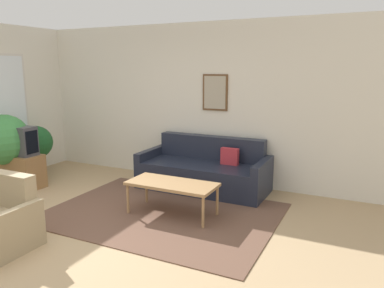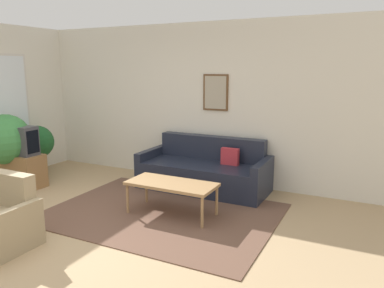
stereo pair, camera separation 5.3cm
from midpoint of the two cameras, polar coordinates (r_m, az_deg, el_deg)
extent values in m
plane|color=tan|center=(4.70, -18.73, -13.64)|extent=(16.00, 16.00, 0.00)
cube|color=brown|center=(5.21, -4.83, -10.45)|extent=(3.04, 2.23, 0.01)
cube|color=silver|center=(6.63, -1.87, 6.32)|extent=(8.00, 0.06, 2.70)
cube|color=brown|center=(6.29, 3.30, 7.85)|extent=(0.44, 0.03, 0.60)
cube|color=#A89E89|center=(6.28, 3.24, 7.84)|extent=(0.38, 0.01, 0.54)
cube|color=#1E2333|center=(6.10, 1.43, -4.96)|extent=(1.84, 0.90, 0.44)
cube|color=#1E2333|center=(6.30, 2.77, -0.52)|extent=(1.84, 0.20, 0.39)
cube|color=#1E2333|center=(6.53, -6.42, -3.28)|extent=(0.12, 0.90, 0.58)
cube|color=#1E2333|center=(5.76, 10.38, -5.42)|extent=(0.12, 0.90, 0.58)
cube|color=#B22D38|center=(5.95, 5.52, -1.95)|extent=(0.28, 0.10, 0.28)
cube|color=#A87F51|center=(5.02, -3.36, -6.10)|extent=(1.20, 0.54, 0.04)
cylinder|color=#A87F51|center=(5.19, -10.04, -8.29)|extent=(0.04, 0.04, 0.41)
cylinder|color=#A87F51|center=(4.66, 1.36, -10.45)|extent=(0.04, 0.04, 0.41)
cylinder|color=#A87F51|center=(5.55, -7.22, -6.88)|extent=(0.04, 0.04, 0.41)
cylinder|color=#A87F51|center=(5.06, 3.56, -8.66)|extent=(0.04, 0.04, 0.41)
cube|color=olive|center=(6.82, -24.71, -3.77)|extent=(0.71, 0.41, 0.55)
cube|color=#424247|center=(6.71, -25.07, 0.47)|extent=(0.59, 0.28, 0.47)
cube|color=black|center=(6.49, -23.41, 0.26)|extent=(0.01, 0.23, 0.37)
cube|color=tan|center=(4.77, -26.32, -6.21)|extent=(0.69, 0.16, 0.39)
cube|color=tan|center=(4.41, -25.86, -12.18)|extent=(0.09, 0.76, 0.52)
cylinder|color=beige|center=(6.96, -26.39, -5.08)|extent=(0.30, 0.30, 0.21)
cylinder|color=#51381E|center=(6.90, -26.56, -3.25)|extent=(0.04, 0.04, 0.25)
sphere|color=#3D8442|center=(6.81, -26.91, 0.60)|extent=(0.82, 0.82, 0.82)
cylinder|color=beige|center=(7.55, -22.59, -3.66)|extent=(0.26, 0.26, 0.18)
cylinder|color=#51381E|center=(7.51, -22.69, -2.33)|extent=(0.04, 0.04, 0.18)
sphere|color=#1E5628|center=(7.44, -22.90, 0.26)|extent=(0.60, 0.60, 0.60)
camera|label=1|loc=(0.03, -90.28, -0.06)|focal=35.00mm
camera|label=2|loc=(0.03, 89.72, 0.06)|focal=35.00mm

